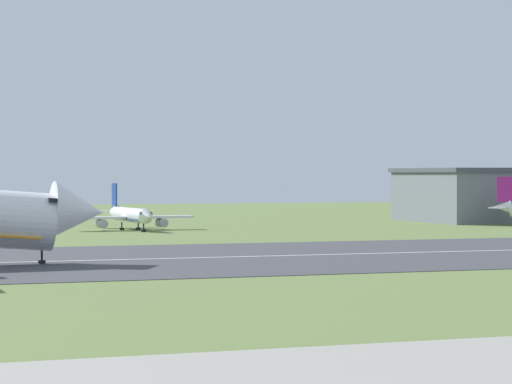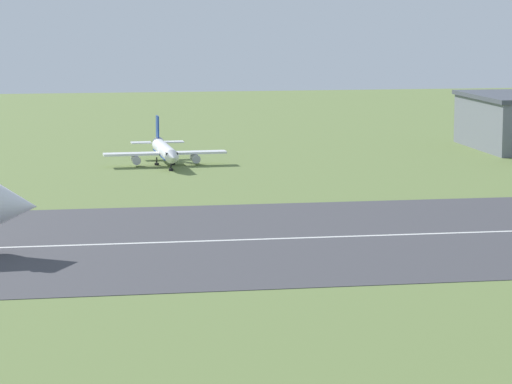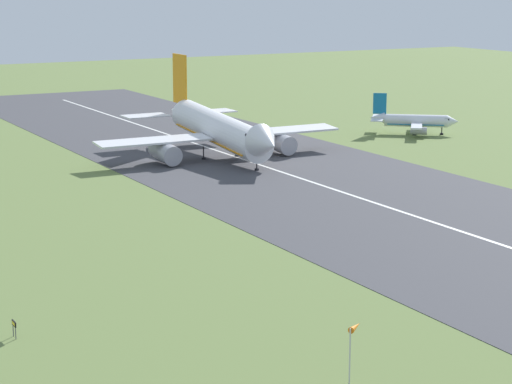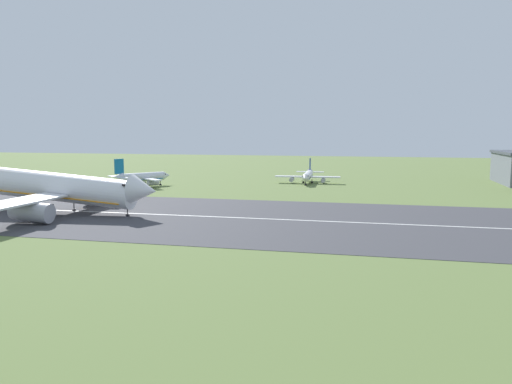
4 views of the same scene
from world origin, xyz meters
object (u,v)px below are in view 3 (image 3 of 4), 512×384
object	(u,v)px
windsock_pole	(355,330)
runway_sign	(14,325)
airplane_landing	(219,130)
airplane_parked_centre	(414,121)

from	to	relation	value
windsock_pole	runway_sign	bearing A→B (deg)	-136.46
airplane_landing	windsock_pole	xyz separation A→B (m)	(110.24, -41.18, -0.90)
windsock_pole	runway_sign	size ratio (longest dim) A/B	2.96
airplane_landing	runway_sign	size ratio (longest dim) A/B	29.50
airplane_parked_centre	runway_sign	xyz separation A→B (m)	(91.26, -120.29, -1.77)
airplane_landing	airplane_parked_centre	distance (m)	55.28
airplane_parked_centre	airplane_landing	bearing A→B (deg)	-83.17
airplane_landing	runway_sign	distance (m)	107.12
airplane_landing	airplane_parked_centre	bearing A→B (deg)	96.83
airplane_landing	airplane_parked_centre	size ratio (longest dim) A/B	2.59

